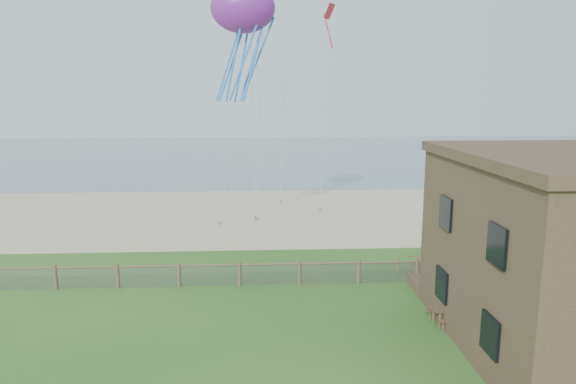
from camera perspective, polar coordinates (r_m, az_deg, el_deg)
The scene contains 8 objects.
ground at distance 20.83m, azimuth 2.54°, elevation -16.13°, with size 160.00×160.00×0.00m, color #27561D.
sand_beach at distance 41.61m, azimuth -0.37°, elevation -2.38°, with size 72.00×20.00×0.02m, color #C0B08A.
ocean at distance 85.04m, azimuth -1.75°, elevation 4.30°, with size 160.00×68.00×0.02m, color slate.
chainlink_fence at distance 26.11m, azimuth 1.27°, elevation -9.12°, with size 36.20×0.20×1.25m, color #4D3F2B, non-canonical shape.
motel_deck at distance 29.27m, azimuth 28.07°, elevation -8.83°, with size 15.00×2.00×0.50m, color brown.
picnic_table at distance 23.03m, azimuth 17.61°, elevation -12.92°, with size 1.72×1.30×0.72m, color brown, non-canonical shape.
octopus_kite at distance 34.13m, azimuth -4.99°, elevation 16.38°, with size 3.81×2.69×7.85m, color red, non-canonical shape.
kite_red at distance 37.75m, azimuth 4.60°, elevation 18.27°, with size 1.09×0.70×2.59m, color red, non-canonical shape.
Camera 1 is at (-1.86, -18.50, 9.37)m, focal length 32.00 mm.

